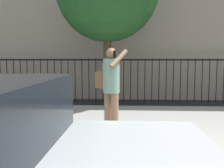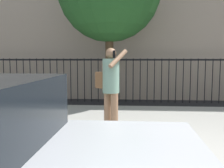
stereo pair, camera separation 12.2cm
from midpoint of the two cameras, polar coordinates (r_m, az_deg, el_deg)
sidewalk at (r=5.86m, az=9.38°, el=-9.52°), size 28.00×4.40×0.15m
iron_fence at (r=9.36m, az=7.43°, el=2.11°), size 12.03×0.04×1.60m
pedestrian_on_phone at (r=5.25m, az=0.22°, el=0.34°), size 0.70×0.67×1.67m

